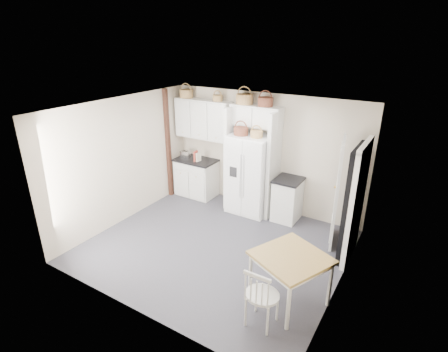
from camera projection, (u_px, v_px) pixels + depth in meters
The scene contains 28 objects.
floor at pixel (216, 246), 6.60m from camera, with size 4.50×4.50×0.00m, color #403F48.
ceiling at pixel (215, 109), 5.62m from camera, with size 4.50×4.50×0.00m, color white.
wall_back at pixel (265, 153), 7.69m from camera, with size 4.50×4.50×0.00m, color beige.
wall_left at pixel (124, 161), 7.20m from camera, with size 4.00×4.00×0.00m, color beige.
wall_right at pixel (347, 215), 5.02m from camera, with size 4.00×4.00×0.00m, color beige.
refrigerator at pixel (250, 174), 7.63m from camera, with size 0.91×0.73×1.76m, color white.
base_cab_left at pixel (197, 178), 8.58m from camera, with size 0.95×0.60×0.88m, color silver.
base_cab_right at pixel (287, 200), 7.43m from camera, with size 0.51×0.61×0.89m, color silver.
dining_table at pixel (289, 278), 5.12m from camera, with size 0.94×0.94×0.78m, color olive.
windsor_chair at pixel (262, 295), 4.67m from camera, with size 0.47×0.42×0.95m, color silver.
counter_left at pixel (196, 160), 8.41m from camera, with size 0.99×0.64×0.04m, color black.
counter_right at pixel (289, 180), 7.25m from camera, with size 0.55×0.65×0.04m, color black.
toaster at pixel (185, 154), 8.50m from camera, with size 0.24×0.14×0.16m, color silver.
cookbook_red at pixel (196, 156), 8.26m from camera, with size 0.04×0.16×0.24m, color #BE3C2C.
cookbook_cream at pixel (199, 157), 8.23m from camera, with size 0.03×0.14×0.21m, color #EFE1C5.
basket_upper_a at pixel (186, 94), 8.08m from camera, with size 0.33×0.33×0.18m, color #A2723F.
basket_upper_c at pixel (218, 98), 7.67m from camera, with size 0.23×0.23×0.13m, color #A2723F.
basket_bridge_a at pixel (244, 99), 7.34m from camera, with size 0.37×0.37×0.21m, color #A2723F.
basket_bridge_b at pixel (265, 102), 7.11m from camera, with size 0.32×0.32×0.18m, color #572217.
basket_fridge_a at pixel (241, 131), 7.29m from camera, with size 0.31×0.31×0.17m, color #572217.
basket_fridge_b at pixel (257, 134), 7.12m from camera, with size 0.26×0.26×0.14m, color #A2723F.
upper_cabinet at pixel (204, 119), 8.06m from camera, with size 1.40×0.34×0.90m, color silver.
bridge_cabinet at pixel (256, 116), 7.32m from camera, with size 1.12×0.34×0.45m, color silver.
fridge_panel_left at pixel (232, 158), 7.83m from camera, with size 0.08×0.60×2.30m, color silver.
fridge_panel_right at pixel (274, 166), 7.34m from camera, with size 0.08×0.60×2.30m, color silver.
trim_post at pixel (168, 145), 8.24m from camera, with size 0.09×0.09×2.60m, color #361C10.
doorway_void at pixel (353, 204), 5.96m from camera, with size 0.18×0.85×2.05m, color black.
door_slab at pixel (337, 193), 6.40m from camera, with size 0.80×0.04×2.05m, color white.
Camera 1 is at (3.07, -4.71, 3.71)m, focal length 28.00 mm.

